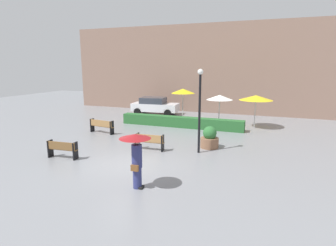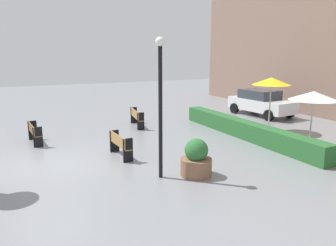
% 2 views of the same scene
% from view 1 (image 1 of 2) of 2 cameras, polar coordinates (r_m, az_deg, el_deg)
% --- Properties ---
extents(ground_plane, '(60.00, 60.00, 0.00)m').
position_cam_1_polar(ground_plane, '(13.03, -8.65, -8.32)').
color(ground_plane, gray).
extents(bench_mid_center, '(1.56, 0.43, 0.87)m').
position_cam_1_polar(bench_mid_center, '(14.85, -3.75, -3.66)').
color(bench_mid_center, '#9E7242').
rests_on(bench_mid_center, ground).
extents(bench_near_left, '(1.56, 0.48, 0.85)m').
position_cam_1_polar(bench_near_left, '(14.47, -20.78, -4.86)').
color(bench_near_left, brown).
rests_on(bench_near_left, ground).
extents(bench_far_left, '(1.87, 0.61, 0.89)m').
position_cam_1_polar(bench_far_left, '(19.06, -13.42, -0.46)').
color(bench_far_left, '#9E7242').
rests_on(bench_far_left, ground).
extents(pedestrian_with_umbrella, '(1.14, 1.14, 2.06)m').
position_cam_1_polar(pedestrian_with_umbrella, '(10.09, -6.52, -5.73)').
color(pedestrian_with_umbrella, navy).
rests_on(pedestrian_with_umbrella, ground).
extents(planter_pot, '(0.99, 0.99, 1.19)m').
position_cam_1_polar(planter_pot, '(15.44, 8.47, -3.15)').
color(planter_pot, brown).
rests_on(planter_pot, ground).
extents(lamp_post, '(0.28, 0.28, 4.26)m').
position_cam_1_polar(lamp_post, '(14.08, 6.48, 4.08)').
color(lamp_post, black).
rests_on(lamp_post, ground).
extents(patio_umbrella_yellow, '(1.83, 1.83, 2.65)m').
position_cam_1_polar(patio_umbrella_yellow, '(21.96, 3.07, 6.50)').
color(patio_umbrella_yellow, silver).
rests_on(patio_umbrella_yellow, ground).
extents(patio_umbrella_white, '(1.90, 1.90, 2.33)m').
position_cam_1_polar(patio_umbrella_white, '(20.70, 10.47, 5.14)').
color(patio_umbrella_white, silver).
rests_on(patio_umbrella_white, ground).
extents(patio_umbrella_yellow_far, '(2.33, 2.33, 2.36)m').
position_cam_1_polar(patio_umbrella_yellow_far, '(20.81, 17.48, 4.92)').
color(patio_umbrella_yellow_far, silver).
rests_on(patio_umbrella_yellow_far, ground).
extents(hedge_strip, '(9.10, 0.70, 0.76)m').
position_cam_1_polar(hedge_strip, '(20.43, 2.56, 0.21)').
color(hedge_strip, '#28602D').
rests_on(hedge_strip, ground).
extents(building_facade, '(28.00, 1.20, 8.22)m').
position_cam_1_polar(building_facade, '(27.32, 8.05, 10.86)').
color(building_facade, '#846656').
rests_on(building_facade, ground).
extents(parked_car, '(4.34, 2.27, 1.57)m').
position_cam_1_polar(parked_car, '(25.79, -2.71, 3.58)').
color(parked_car, silver).
rests_on(parked_car, ground).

